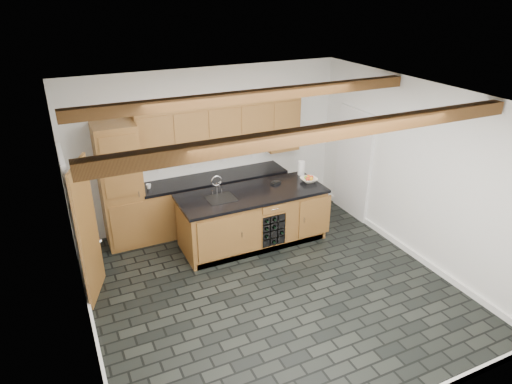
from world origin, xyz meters
The scene contains 10 objects.
ground centered at (0.00, 0.00, 0.00)m, with size 5.00×5.00×0.00m, color black.
room_shell centered at (-0.09, 0.53, 1.53)m, with size 5.01×5.00×5.00m.
back_cabinetry centered at (-0.38, 2.24, 0.98)m, with size 3.65×0.62×2.20m.
island centered at (0.31, 1.28, 0.46)m, with size 2.48×0.96×0.93m.
faucet centered at (-0.25, 1.33, 0.96)m, with size 0.45×0.40×0.34m.
kitchen_scale centered at (0.81, 1.45, 0.95)m, with size 0.19×0.15×0.05m.
fruit_bowl centered at (1.38, 1.29, 0.96)m, with size 0.28×0.28×0.07m, color white.
fruit_cluster centered at (1.38, 1.29, 1.00)m, with size 0.16×0.17×0.07m.
paper_towel centered at (1.42, 1.63, 1.06)m, with size 0.12×0.12×0.25m, color white.
mug centered at (-1.21, 2.18, 0.97)m, with size 0.09×0.09×0.08m, color white.
Camera 1 is at (-2.55, -4.90, 4.07)m, focal length 32.00 mm.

